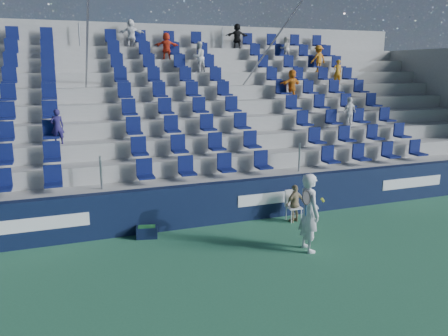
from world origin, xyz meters
The scene contains 7 objects.
ground centered at (0.00, 0.00, 0.00)m, with size 70.00×70.00×0.00m, color #30704D.
sponsor_wall centered at (0.00, 3.15, 0.60)m, with size 24.00×0.32×1.20m.
grandstand centered at (0.01, 8.25, 2.14)m, with size 24.00×8.17×6.63m.
tennis_player centered at (1.57, 0.57, 0.97)m, with size 0.69×0.73×1.94m.
line_judge_chair centered at (2.28, 2.64, 0.51)m, with size 0.41×0.42×0.90m.
line_judge centered at (2.28, 2.50, 0.55)m, with size 0.65×0.27×1.10m, color tan.
ball_bin centered at (-1.99, 2.75, 0.17)m, with size 0.61×0.46×0.31m.
Camera 1 is at (-3.80, -8.13, 4.37)m, focal length 35.00 mm.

